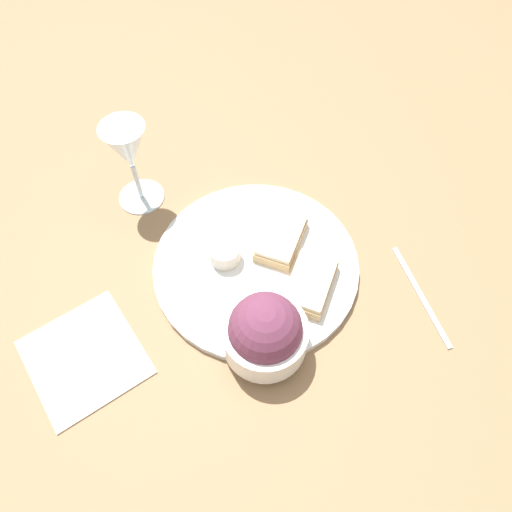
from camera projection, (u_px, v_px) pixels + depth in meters
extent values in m
plane|color=#93704C|center=(256.00, 268.00, 0.78)|extent=(4.00, 4.00, 0.00)
cylinder|color=white|center=(256.00, 265.00, 0.78)|extent=(0.32, 0.32, 0.01)
cylinder|color=white|center=(265.00, 336.00, 0.68)|extent=(0.12, 0.12, 0.05)
sphere|color=#6B334C|center=(265.00, 329.00, 0.66)|extent=(0.10, 0.10, 0.10)
cylinder|color=beige|center=(225.00, 253.00, 0.76)|extent=(0.05, 0.05, 0.03)
cylinder|color=beige|center=(224.00, 249.00, 0.75)|extent=(0.04, 0.04, 0.01)
cube|color=tan|center=(310.00, 285.00, 0.74)|extent=(0.11, 0.07, 0.02)
cube|color=#F4E5C1|center=(311.00, 280.00, 0.73)|extent=(0.10, 0.07, 0.01)
cube|color=tan|center=(281.00, 240.00, 0.78)|extent=(0.11, 0.07, 0.02)
cube|color=#F4E5C1|center=(281.00, 235.00, 0.77)|extent=(0.10, 0.07, 0.01)
cylinder|color=silver|center=(142.00, 196.00, 0.86)|extent=(0.08, 0.08, 0.01)
cylinder|color=silver|center=(137.00, 181.00, 0.83)|extent=(0.01, 0.01, 0.07)
cone|color=silver|center=(127.00, 148.00, 0.76)|extent=(0.07, 0.07, 0.08)
cube|color=beige|center=(84.00, 357.00, 0.70)|extent=(0.20, 0.21, 0.01)
cube|color=silver|center=(421.00, 295.00, 0.75)|extent=(0.13, 0.14, 0.01)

